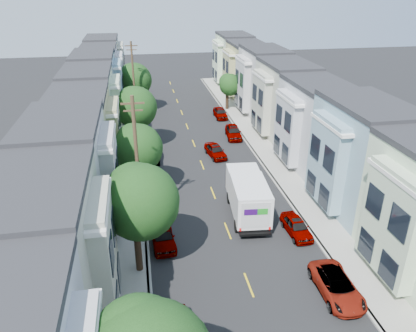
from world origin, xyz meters
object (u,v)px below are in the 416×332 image
parked_right_b (296,227)px  parked_right_c (233,132)px  parked_left_d (152,155)px  parked_right_a (337,286)px  utility_pole_near (137,164)px  tree_far_r (229,85)px  parked_right_d (220,113)px  tree_c (137,148)px  tree_e (134,80)px  parked_left_c (163,236)px  utility_pole_far (134,81)px  tree_b (139,202)px  tree_d (135,108)px  fedex_truck (248,195)px  lead_sedan (215,151)px

parked_right_b → parked_right_c: (0.00, 20.28, 0.10)m
parked_left_d → parked_right_a: (9.80, -21.69, -0.02)m
utility_pole_near → parked_right_b: size_ratio=2.63×
tree_far_r → parked_right_a: size_ratio=1.13×
parked_right_b → parked_left_d: bearing=120.2°
parked_right_a → parked_right_c: (0.00, 26.76, 0.09)m
parked_right_d → tree_c: bearing=-119.2°
utility_pole_near → parked_left_d: utility_pole_near is taller
tree_e → parked_left_c: size_ratio=1.65×
utility_pole_far → parked_left_c: size_ratio=2.41×
parked_left_d → tree_b: bearing=-95.0°
tree_d → parked_right_a: size_ratio=1.54×
fedex_truck → tree_d: bearing=123.3°
tree_e → parked_left_c: tree_e is taller
parked_right_b → tree_e: bearing=106.3°
parked_right_b → utility_pole_near: bearing=161.4°
tree_e → tree_far_r: (13.20, -1.26, -0.93)m
parked_left_c → parked_right_d: (9.80, 27.58, -0.01)m
tree_c → fedex_truck: tree_c is taller
tree_b → lead_sedan: size_ratio=1.85×
parked_left_d → parked_right_a: parked_left_d is taller
tree_c → parked_right_d: bearing=60.8°
tree_b → parked_left_c: size_ratio=1.79×
tree_e → parked_right_b: (11.20, -32.77, -3.87)m
parked_left_c → parked_right_c: (9.80, 19.86, 0.04)m
parked_right_b → parked_right_a: bearing=-92.5°
utility_pole_far → parked_right_a: size_ratio=2.20×
tree_d → fedex_truck: tree_d is taller
tree_far_r → parked_left_d: size_ratio=1.31×
tree_far_r → parked_right_a: (-2.00, -37.99, -2.92)m
tree_b → parked_left_d: (1.40, 17.45, -4.42)m
utility_pole_near → parked_left_d: 12.89m
tree_b → parked_left_c: (1.40, 2.66, -4.40)m
tree_d → parked_left_d: (1.40, -3.46, -4.10)m
utility_pole_far → parked_right_d: 12.13m
tree_e → parked_right_d: size_ratio=1.68×
tree_e → lead_sedan: bearing=-65.4°
tree_b → utility_pole_near: 5.46m
lead_sedan → utility_pole_near: bearing=-133.4°
tree_c → parked_right_b: 14.27m
utility_pole_near → parked_left_c: 5.47m
tree_far_r → parked_right_a: 38.15m
tree_c → tree_far_r: size_ratio=1.26×
parked_right_a → utility_pole_far: bearing=108.3°
parked_right_d → parked_right_c: bearing=-90.0°
utility_pole_far → parked_left_d: bearing=-84.3°
tree_b → parked_right_c: (11.20, 22.52, -4.35)m
tree_c → tree_e: bearing=90.0°
fedex_truck → lead_sedan: 12.02m
parked_left_d → parked_right_d: bearing=52.1°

